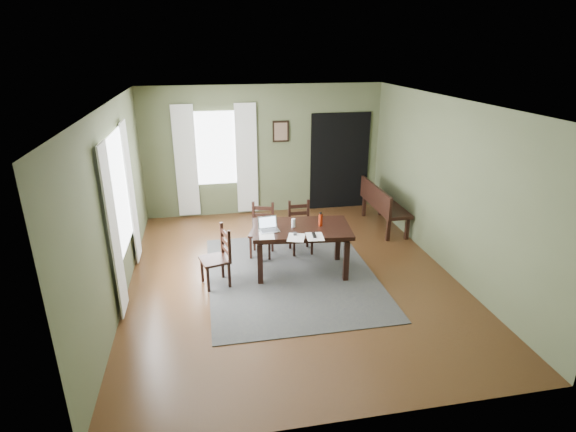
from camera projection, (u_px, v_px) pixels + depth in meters
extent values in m
cube|color=#492C16|center=(291.00, 276.00, 7.15)|extent=(5.00, 6.00, 0.01)
cube|color=#545D3C|center=(264.00, 151.00, 9.42)|extent=(5.00, 0.02, 2.70)
cube|color=#545D3C|center=(358.00, 301.00, 3.91)|extent=(5.00, 0.02, 2.70)
cube|color=#545D3C|center=(115.00, 205.00, 6.23)|extent=(0.02, 6.00, 2.70)
cube|color=#545D3C|center=(447.00, 186.00, 7.10)|extent=(0.02, 6.00, 2.70)
cube|color=white|center=(292.00, 102.00, 6.18)|extent=(5.00, 6.00, 0.02)
cube|color=#3A3A3A|center=(291.00, 275.00, 7.15)|extent=(2.60, 3.20, 0.01)
cube|color=black|center=(301.00, 229.00, 7.02)|extent=(1.61, 1.07, 0.06)
cube|color=black|center=(301.00, 232.00, 7.04)|extent=(1.43, 0.89, 0.05)
cube|color=black|center=(260.00, 264.00, 6.79)|extent=(0.09, 0.09, 0.65)
cube|color=black|center=(259.00, 244.00, 7.45)|extent=(0.09, 0.09, 0.65)
cube|color=black|center=(346.00, 261.00, 6.88)|extent=(0.09, 0.09, 0.65)
cube|color=black|center=(338.00, 242.00, 7.54)|extent=(0.09, 0.09, 0.65)
cube|color=black|center=(215.00, 260.00, 6.71)|extent=(0.49, 0.49, 0.04)
cube|color=black|center=(202.00, 270.00, 6.86)|extent=(0.05, 0.05, 0.39)
cube|color=black|center=(223.00, 266.00, 6.99)|extent=(0.05, 0.05, 0.39)
cube|color=black|center=(208.00, 280.00, 6.59)|extent=(0.05, 0.05, 0.39)
cube|color=black|center=(229.00, 275.00, 6.72)|extent=(0.05, 0.05, 0.39)
cube|color=black|center=(222.00, 238.00, 6.84)|extent=(0.05, 0.05, 0.50)
cube|color=black|center=(229.00, 246.00, 6.55)|extent=(0.05, 0.05, 0.50)
cube|color=black|center=(226.00, 250.00, 6.74)|extent=(0.10, 0.29, 0.07)
cube|color=black|center=(226.00, 242.00, 6.69)|extent=(0.10, 0.29, 0.07)
cube|color=black|center=(225.00, 234.00, 6.64)|extent=(0.10, 0.29, 0.07)
cube|color=black|center=(262.00, 233.00, 7.68)|extent=(0.50, 0.50, 0.04)
cube|color=black|center=(251.00, 248.00, 7.62)|extent=(0.05, 0.05, 0.39)
cube|color=black|center=(255.00, 240.00, 7.92)|extent=(0.05, 0.05, 0.39)
cube|color=black|center=(269.00, 249.00, 7.59)|extent=(0.05, 0.05, 0.39)
cube|color=black|center=(272.00, 241.00, 7.88)|extent=(0.05, 0.05, 0.39)
cube|color=black|center=(253.00, 215.00, 7.77)|extent=(0.05, 0.05, 0.49)
cube|color=black|center=(273.00, 216.00, 7.73)|extent=(0.05, 0.05, 0.49)
cube|color=black|center=(263.00, 223.00, 7.80)|extent=(0.29, 0.11, 0.07)
cube|color=black|center=(263.00, 216.00, 7.75)|extent=(0.29, 0.11, 0.07)
cube|color=black|center=(263.00, 208.00, 7.71)|extent=(0.29, 0.11, 0.07)
cube|color=black|center=(301.00, 230.00, 7.81)|extent=(0.40, 0.40, 0.04)
cube|color=black|center=(294.00, 246.00, 7.71)|extent=(0.04, 0.04, 0.38)
cube|color=black|center=(290.00, 239.00, 8.00)|extent=(0.04, 0.04, 0.38)
cube|color=black|center=(312.00, 244.00, 7.77)|extent=(0.04, 0.04, 0.38)
cube|color=black|center=(307.00, 237.00, 8.06)|extent=(0.04, 0.04, 0.38)
cube|color=black|center=(289.00, 214.00, 7.85)|extent=(0.04, 0.04, 0.49)
cube|color=black|center=(308.00, 213.00, 7.91)|extent=(0.04, 0.04, 0.49)
cube|color=black|center=(299.00, 220.00, 7.93)|extent=(0.29, 0.03, 0.07)
cube|color=black|center=(299.00, 213.00, 7.88)|extent=(0.29, 0.03, 0.07)
cube|color=black|center=(299.00, 206.00, 7.83)|extent=(0.29, 0.03, 0.07)
cube|color=black|center=(385.00, 205.00, 8.89)|extent=(0.49, 1.54, 0.07)
cube|color=black|center=(407.00, 228.00, 8.41)|extent=(0.07, 0.07, 0.43)
cube|color=black|center=(388.00, 230.00, 8.35)|extent=(0.07, 0.07, 0.43)
cube|color=black|center=(381.00, 205.00, 9.62)|extent=(0.07, 0.07, 0.43)
cube|color=black|center=(364.00, 206.00, 9.56)|extent=(0.07, 0.07, 0.43)
cube|color=black|center=(375.00, 195.00, 8.78)|extent=(0.05, 1.54, 0.37)
cube|color=#B7B7BC|center=(269.00, 231.00, 6.85)|extent=(0.32, 0.24, 0.01)
cube|color=#B7B7BC|center=(267.00, 222.00, 6.91)|extent=(0.30, 0.09, 0.19)
cube|color=silver|center=(268.00, 222.00, 6.90)|extent=(0.26, 0.07, 0.16)
cube|color=#3F3F42|center=(269.00, 230.00, 6.84)|extent=(0.26, 0.15, 0.00)
cube|color=#3F3F42|center=(295.00, 234.00, 6.72)|extent=(0.06, 0.09, 0.03)
cube|color=black|center=(314.00, 235.00, 6.68)|extent=(0.07, 0.19, 0.02)
cylinder|color=silver|center=(293.00, 223.00, 6.98)|extent=(0.08, 0.08, 0.14)
cylinder|color=#AB290D|center=(321.00, 220.00, 7.02)|extent=(0.08, 0.08, 0.19)
cylinder|color=black|center=(321.00, 213.00, 6.98)|extent=(0.05, 0.05, 0.03)
cube|color=white|center=(267.00, 236.00, 6.69)|extent=(0.25, 0.31, 0.00)
cube|color=white|center=(315.00, 237.00, 6.65)|extent=(0.28, 0.35, 0.00)
cube|color=white|center=(296.00, 238.00, 6.62)|extent=(0.33, 0.38, 0.00)
cube|color=white|center=(119.00, 194.00, 6.38)|extent=(0.01, 1.30, 1.70)
cube|color=white|center=(216.00, 148.00, 9.18)|extent=(1.00, 0.01, 1.50)
cube|color=silver|center=(114.00, 232.00, 5.73)|extent=(0.03, 0.48, 2.30)
cube|color=silver|center=(131.00, 193.00, 7.23)|extent=(0.03, 0.48, 2.30)
cube|color=silver|center=(186.00, 162.00, 9.13)|extent=(0.44, 0.03, 2.30)
cube|color=silver|center=(247.00, 159.00, 9.35)|extent=(0.44, 0.03, 2.30)
cube|color=black|center=(281.00, 131.00, 9.31)|extent=(0.34, 0.03, 0.44)
cube|color=brown|center=(281.00, 132.00, 9.29)|extent=(0.27, 0.01, 0.36)
cube|color=black|center=(340.00, 162.00, 9.78)|extent=(1.30, 0.03, 2.10)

